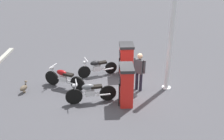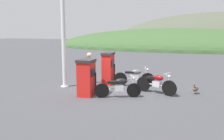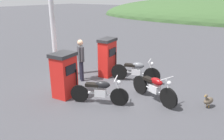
# 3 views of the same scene
# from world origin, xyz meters

# --- Properties ---
(ground_plane) EXTENTS (120.00, 120.00, 0.00)m
(ground_plane) POSITION_xyz_m (0.00, 0.00, 0.00)
(ground_plane) COLOR #424247
(fuel_pump_near) EXTENTS (0.73, 0.87, 1.56)m
(fuel_pump_near) POSITION_xyz_m (-0.51, -1.27, 0.79)
(fuel_pump_near) COLOR red
(fuel_pump_near) RESTS_ON ground
(fuel_pump_far) EXTENTS (0.61, 0.92, 1.64)m
(fuel_pump_far) POSITION_xyz_m (-0.51, 1.28, 0.83)
(fuel_pump_far) COLOR red
(fuel_pump_far) RESTS_ON ground
(motorcycle_near_pump) EXTENTS (1.79, 0.88, 0.94)m
(motorcycle_near_pump) POSITION_xyz_m (0.86, -1.07, 0.46)
(motorcycle_near_pump) COLOR black
(motorcycle_near_pump) RESTS_ON ground
(motorcycle_far_pump) EXTENTS (1.98, 0.69, 0.97)m
(motorcycle_far_pump) POSITION_xyz_m (0.90, 1.28, 0.48)
(motorcycle_far_pump) COLOR black
(motorcycle_far_pump) RESTS_ON ground
(motorcycle_extra) EXTENTS (1.88, 0.86, 0.97)m
(motorcycle_extra) POSITION_xyz_m (2.20, 0.13, 0.46)
(motorcycle_extra) COLOR black
(motorcycle_extra) RESTS_ON ground
(attendant_person) EXTENTS (0.52, 0.39, 1.71)m
(attendant_person) POSITION_xyz_m (-1.05, 0.19, 0.98)
(attendant_person) COLOR #1E1E2D
(attendant_person) RESTS_ON ground
(wandering_duck) EXTENTS (0.34, 0.49, 0.50)m
(wandering_duck) POSITION_xyz_m (3.82, 0.65, 0.24)
(wandering_duck) COLOR brown
(wandering_duck) RESTS_ON ground
(canopy_support_pole) EXTENTS (0.40, 0.40, 4.29)m
(canopy_support_pole) POSITION_xyz_m (-2.29, -0.05, 2.07)
(canopy_support_pole) COLOR silver
(canopy_support_pole) RESTS_ON ground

